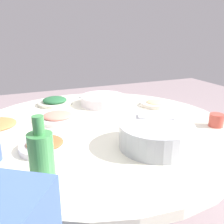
{
  "coord_description": "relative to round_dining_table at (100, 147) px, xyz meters",
  "views": [
    {
      "loc": [
        0.4,
        1.12,
        1.21
      ],
      "look_at": [
        -0.07,
        -0.01,
        0.81
      ],
      "focal_mm": 39.91,
      "sensor_mm": 36.0,
      "label": 1
    }
  ],
  "objects": [
    {
      "name": "rice_bowl",
      "position": [
        -0.13,
        0.32,
        0.18
      ],
      "size": [
        0.31,
        0.31,
        0.11
      ],
      "color": "#B2B5BA",
      "rests_on": "round_dining_table"
    },
    {
      "name": "dish_greens",
      "position": [
        0.14,
        -0.46,
        0.15
      ],
      "size": [
        0.21,
        0.21,
        0.05
      ],
      "color": "silver",
      "rests_on": "round_dining_table"
    },
    {
      "name": "dish_shrimp",
      "position": [
        0.18,
        -0.16,
        0.14
      ],
      "size": [
        0.23,
        0.23,
        0.04
      ],
      "color": "silver",
      "rests_on": "round_dining_table"
    },
    {
      "name": "soup_bowl",
      "position": [
        -0.15,
        -0.34,
        0.15
      ],
      "size": [
        0.3,
        0.29,
        0.06
      ],
      "color": "white",
      "rests_on": "round_dining_table"
    },
    {
      "name": "round_dining_table",
      "position": [
        0.0,
        0.0,
        0.0
      ],
      "size": [
        1.35,
        1.35,
        0.75
      ],
      "color": "#99999E",
      "rests_on": "ground"
    },
    {
      "name": "dish_stirfry",
      "position": [
        0.3,
        0.16,
        0.14
      ],
      "size": [
        0.21,
        0.21,
        0.05
      ],
      "color": "white",
      "rests_on": "round_dining_table"
    },
    {
      "name": "dish_noodles",
      "position": [
        -0.45,
        -0.18,
        0.14
      ],
      "size": [
        0.19,
        0.19,
        0.03
      ],
      "color": "silver",
      "rests_on": "round_dining_table"
    },
    {
      "name": "tea_cup_near",
      "position": [
        -0.54,
        0.24,
        0.16
      ],
      "size": [
        0.07,
        0.07,
        0.06
      ],
      "primitive_type": "cylinder",
      "color": "#BE483B",
      "rests_on": "round_dining_table"
    },
    {
      "name": "green_bottle",
      "position": [
        0.34,
        0.39,
        0.22
      ],
      "size": [
        0.08,
        0.08,
        0.22
      ],
      "color": "#3E8949",
      "rests_on": "round_dining_table"
    }
  ]
}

